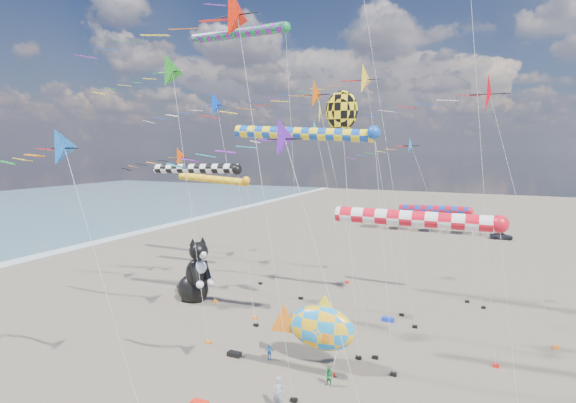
% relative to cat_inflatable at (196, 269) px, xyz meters
% --- Properties ---
extents(delta_kite_0, '(9.56, 2.48, 20.10)m').
position_rel_cat_inflatable_xyz_m(delta_kite_0, '(2.90, -6.86, 15.68)').
color(delta_kite_0, '#1E7C1C').
rests_on(delta_kite_0, ground).
extents(delta_kite_1, '(12.60, 2.74, 18.47)m').
position_rel_cat_inflatable_xyz_m(delta_kite_1, '(22.98, 2.19, 13.94)').
color(delta_kite_1, red).
rests_on(delta_kite_1, ground).
extents(delta_kite_2, '(11.65, 1.96, 17.93)m').
position_rel_cat_inflatable_xyz_m(delta_kite_2, '(12.29, -4.34, 13.62)').
color(delta_kite_2, '#E75605').
rests_on(delta_kite_2, ground).
extents(delta_kite_3, '(10.13, 1.73, 14.41)m').
position_rel_cat_inflatable_xyz_m(delta_kite_3, '(6.29, -18.24, 10.20)').
color(delta_kite_3, blue).
rests_on(delta_kite_3, ground).
extents(delta_kite_4, '(9.79, 1.72, 14.77)m').
position_rel_cat_inflatable_xyz_m(delta_kite_4, '(15.36, -16.34, 10.58)').
color(delta_kite_4, '#5716AA').
rests_on(delta_kite_4, ground).
extents(delta_kite_5, '(10.44, 2.11, 16.48)m').
position_rel_cat_inflatable_xyz_m(delta_kite_5, '(6.52, 10.72, 12.17)').
color(delta_kite_5, '#15A4BF').
rests_on(delta_kite_5, ground).
extents(delta_kite_7, '(9.96, 1.86, 13.69)m').
position_rel_cat_inflatable_xyz_m(delta_kite_7, '(-2.76, 0.45, 9.46)').
color(delta_kite_7, '#F34902').
rests_on(delta_kite_7, ground).
extents(delta_kite_8, '(12.06, 2.66, 20.42)m').
position_rel_cat_inflatable_xyz_m(delta_kite_8, '(13.25, 3.93, 15.90)').
color(delta_kite_8, yellow).
rests_on(delta_kite_8, ground).
extents(delta_kite_10, '(9.62, 1.95, 17.91)m').
position_rel_cat_inflatable_xyz_m(delta_kite_10, '(2.84, -1.49, 13.64)').
color(delta_kite_10, '#073DD5').
rests_on(delta_kite_10, ground).
extents(delta_kite_11, '(13.62, 2.69, 21.53)m').
position_rel_cat_inflatable_xyz_m(delta_kite_11, '(10.42, -11.01, 16.98)').
color(delta_kite_11, red).
rests_on(delta_kite_11, ground).
extents(delta_kite_12, '(9.87, 1.60, 14.56)m').
position_rel_cat_inflatable_xyz_m(delta_kite_12, '(16.52, 9.48, 10.40)').
color(delta_kite_12, blue).
rests_on(delta_kite_12, ground).
extents(windsock_0, '(9.41, 0.79, 10.74)m').
position_rel_cat_inflatable_xyz_m(windsock_0, '(-2.11, 6.76, 7.36)').
color(windsock_0, '#FEA615').
rests_on(windsock_0, ground).
extents(windsock_1, '(9.05, 0.78, 12.28)m').
position_rel_cat_inflatable_xyz_m(windsock_1, '(2.73, -2.80, 8.90)').
color(windsock_1, black).
rests_on(windsock_1, ground).
extents(windsock_2, '(11.12, 0.95, 24.15)m').
position_rel_cat_inflatable_xyz_m(windsock_2, '(2.50, 4.29, 20.67)').
color(windsock_2, '#178141').
rests_on(windsock_2, ground).
extents(windsock_3, '(7.43, 0.72, 8.59)m').
position_rel_cat_inflatable_xyz_m(windsock_3, '(19.23, 8.45, 5.24)').
color(windsock_3, red).
rests_on(windsock_3, ground).
extents(windsock_4, '(10.51, 0.80, 14.76)m').
position_rel_cat_inflatable_xyz_m(windsock_4, '(13.05, -6.07, 11.37)').
color(windsock_4, '#1248B5').
rests_on(windsock_4, ground).
extents(windsock_5, '(8.22, 0.70, 10.91)m').
position_rel_cat_inflatable_xyz_m(windsock_5, '(20.73, -12.76, 7.55)').
color(windsock_5, red).
rests_on(windsock_5, ground).
extents(angelfish_kite, '(3.74, 3.02, 17.24)m').
position_rel_cat_inflatable_xyz_m(angelfish_kite, '(13.87, -2.85, 12.85)').
color(angelfish_kite, yellow).
rests_on(angelfish_kite, ground).
extents(cat_inflatable, '(4.86, 3.71, 5.87)m').
position_rel_cat_inflatable_xyz_m(cat_inflatable, '(0.00, 0.00, 0.00)').
color(cat_inflatable, black).
rests_on(cat_inflatable, ground).
extents(fish_inflatable, '(5.69, 2.19, 4.65)m').
position_rel_cat_inflatable_xyz_m(fish_inflatable, '(14.13, -6.62, -0.46)').
color(fish_inflatable, '#168DDA').
rests_on(fish_inflatable, ground).
extents(person_adult, '(0.67, 0.45, 1.79)m').
position_rel_cat_inflatable_xyz_m(person_adult, '(13.82, -12.07, -2.04)').
color(person_adult, gray).
rests_on(person_adult, ground).
extents(child_green, '(0.62, 0.53, 1.13)m').
position_rel_cat_inflatable_xyz_m(child_green, '(15.42, -8.75, -2.37)').
color(child_green, '#248643').
rests_on(child_green, ground).
extents(child_blue, '(0.65, 0.46, 1.03)m').
position_rel_cat_inflatable_xyz_m(child_blue, '(10.86, -7.23, -2.42)').
color(child_blue, '#2569AE').
rests_on(child_blue, ground).
extents(kite_bag_2, '(0.90, 0.44, 0.30)m').
position_rel_cat_inflatable_xyz_m(kite_bag_2, '(8.59, -7.76, -2.79)').
color(kite_bag_2, black).
rests_on(kite_bag_2, ground).
extents(kite_bag_3, '(0.90, 0.44, 0.30)m').
position_rel_cat_inflatable_xyz_m(kite_bag_3, '(16.44, 2.34, -2.79)').
color(kite_bag_3, '#132EC1').
rests_on(kite_bag_3, ground).
extents(tent_row, '(19.20, 4.20, 3.80)m').
position_rel_cat_inflatable_xyz_m(tent_row, '(13.56, 43.24, 0.21)').
color(tent_row, silver).
rests_on(tent_row, ground).
extents(parked_car, '(3.25, 1.44, 1.09)m').
position_rel_cat_inflatable_xyz_m(parked_car, '(25.13, 41.24, -2.39)').
color(parked_car, '#26262D').
rests_on(parked_car, ground).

